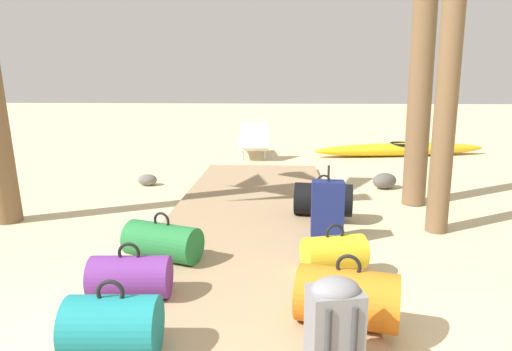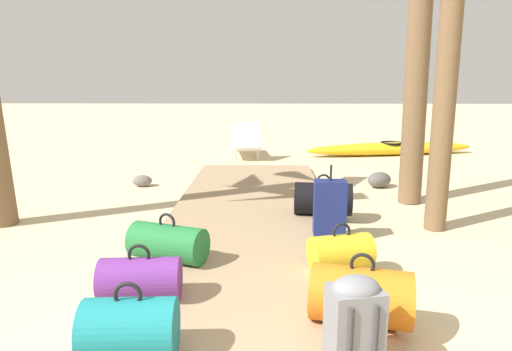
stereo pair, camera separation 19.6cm
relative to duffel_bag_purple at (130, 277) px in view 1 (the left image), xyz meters
The scene contains 14 objects.
ground_plane 1.39m from the duffel_bag_purple, 56.45° to the left, with size 60.00×60.00×0.00m, color beige.
boardwalk 2.00m from the duffel_bag_purple, 67.74° to the left, with size 2.00×7.06×0.08m, color tan.
duffel_bag_purple is the anchor object (origin of this frame).
suitcase_navy 2.16m from the duffel_bag_purple, 42.56° to the left, with size 0.34×0.21×0.74m.
duffel_bag_orange 1.57m from the duffel_bag_purple, 10.91° to the right, with size 0.72×0.52×0.49m.
duffel_bag_green 0.73m from the duffel_bag_purple, 86.16° to the left, with size 0.75×0.54×0.44m.
backpack_grey 1.61m from the duffel_bag_purple, 29.32° to the right, with size 0.32×0.28×0.55m.
duffel_bag_black 2.70m from the duffel_bag_purple, 53.24° to the left, with size 0.72×0.46×0.50m.
duffel_bag_yellow 1.67m from the duffel_bag_purple, 20.37° to the left, with size 0.58×0.42×0.41m.
duffel_bag_teal 0.72m from the duffel_bag_purple, 79.17° to the right, with size 0.55×0.39×0.47m.
lounge_chair 6.79m from the duffel_bag_purple, 85.94° to the left, with size 0.79×1.58×0.81m.
kayak 8.09m from the duffel_bag_purple, 61.89° to the left, with size 4.04×1.30×0.30m.
rock_right_near 4.79m from the duffel_bag_purple, 55.07° to the left, with size 0.41×0.31×0.25m, color #5B5651.
rock_left_near 4.06m from the duffel_bag_purple, 104.99° to the left, with size 0.30×0.22×0.18m, color slate.
Camera 1 is at (0.34, -1.32, 1.65)m, focal length 31.23 mm.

